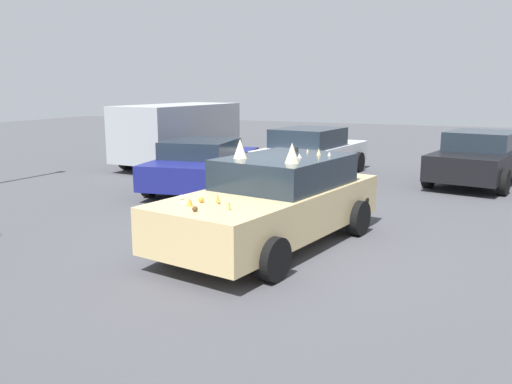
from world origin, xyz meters
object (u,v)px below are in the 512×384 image
(parked_sedan_far_left, at_px, (312,152))
(parked_sedan_far_right, at_px, (479,158))
(parked_van_row_back_far, at_px, (178,132))
(art_car_decorated, at_px, (275,201))
(parked_sedan_behind_right, at_px, (204,164))

(parked_sedan_far_left, xyz_separation_m, parked_sedan_far_right, (0.57, -4.61, 0.01))
(parked_van_row_back_far, xyz_separation_m, parked_sedan_far_left, (-0.14, -4.72, -0.44))
(art_car_decorated, xyz_separation_m, parked_van_row_back_far, (7.16, 6.35, 0.40))
(parked_sedan_behind_right, xyz_separation_m, parked_sedan_far_right, (3.68, -6.55, 0.07))
(art_car_decorated, height_order, parked_van_row_back_far, parked_van_row_back_far)
(parked_sedan_behind_right, relative_size, parked_sedan_far_right, 1.07)
(parked_sedan_far_left, height_order, parked_sedan_behind_right, parked_sedan_far_left)
(parked_sedan_far_right, bearing_deg, parked_sedan_far_left, -71.44)
(parked_van_row_back_far, xyz_separation_m, parked_sedan_far_right, (0.43, -9.33, -0.43))
(art_car_decorated, height_order, parked_sedan_far_left, art_car_decorated)
(art_car_decorated, xyz_separation_m, parked_sedan_far_right, (7.58, -2.98, -0.02))
(parked_sedan_behind_right, distance_m, parked_sedan_far_right, 7.52)
(parked_sedan_far_left, bearing_deg, parked_sedan_behind_right, 155.65)
(parked_sedan_behind_right, bearing_deg, parked_sedan_far_left, -40.79)
(parked_sedan_far_right, bearing_deg, parked_van_row_back_far, -75.87)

